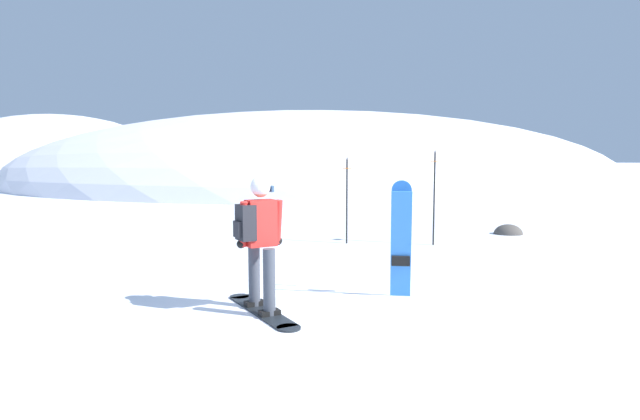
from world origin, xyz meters
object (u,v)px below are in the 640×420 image
object	(u,v)px
piste_marker_far	(434,191)
rock_mid	(265,231)
snowboarder_main	(259,240)
piste_marker_near	(347,194)
spare_snowboard	(401,239)
rock_dark	(508,234)

from	to	relation	value
piste_marker_far	rock_mid	bearing A→B (deg)	159.42
snowboarder_main	piste_marker_near	size ratio (longest dim) A/B	0.88
snowboarder_main	piste_marker_near	distance (m)	5.53
snowboarder_main	spare_snowboard	bearing A→B (deg)	28.04
spare_snowboard	rock_mid	xyz separation A→B (m)	(-3.45, 6.18, -0.83)
spare_snowboard	rock_dark	distance (m)	7.15
piste_marker_near	rock_dark	bearing A→B (deg)	27.08
piste_marker_near	piste_marker_far	world-z (taller)	piste_marker_far
spare_snowboard	rock_dark	xyz separation A→B (m)	(2.75, 6.55, -0.83)
snowboarder_main	rock_mid	size ratio (longest dim) A/B	3.17
piste_marker_near	rock_mid	world-z (taller)	piste_marker_near
rock_mid	rock_dark	bearing A→B (deg)	3.38
spare_snowboard	rock_dark	bearing A→B (deg)	67.24
spare_snowboard	rock_mid	distance (m)	7.13
snowboarder_main	rock_mid	world-z (taller)	snowboarder_main
snowboarder_main	piste_marker_far	distance (m)	6.10
piste_marker_far	rock_dark	bearing A→B (deg)	44.44
rock_dark	rock_mid	distance (m)	6.21
spare_snowboard	piste_marker_far	xyz separation A→B (m)	(0.76, 4.60, 0.37)
spare_snowboard	piste_marker_near	world-z (taller)	piste_marker_near
piste_marker_near	rock_mid	xyz separation A→B (m)	(-2.30, 1.63, -1.11)
spare_snowboard	piste_marker_far	distance (m)	4.68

